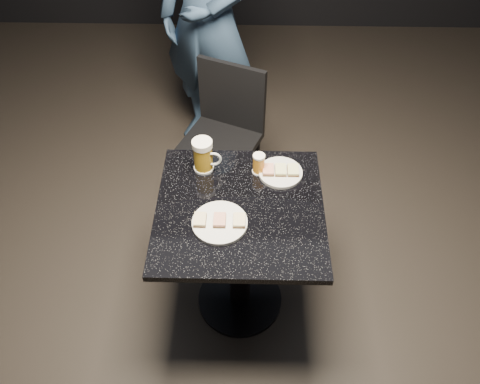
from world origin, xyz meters
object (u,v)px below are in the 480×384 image
Objects in this scene: chair at (224,131)px; beer_mug at (204,155)px; plate_large at (220,223)px; table at (240,242)px; beer_tumbler at (259,164)px; patron at (209,19)px; plate_small at (280,173)px.

beer_mug is at bearing -95.35° from chair.
table is (0.08, 0.09, -0.25)m from plate_large.
beer_tumbler is at bearing 69.82° from table.
patron is at bearing 95.26° from plate_large.
beer_mug is 0.24m from beer_tumbler.
plate_large is 0.30× the size of table.
patron is (-0.13, 1.39, 0.16)m from plate_large.
beer_mug is (0.04, -1.07, -0.09)m from patron.
beer_tumbler is (0.16, 0.30, 0.04)m from plate_large.
beer_mug is 0.18× the size of chair.
beer_tumbler is 0.11× the size of chair.
plate_small is 0.35m from beer_mug.
plate_large is at bearing -87.89° from chair.
chair reaches higher than plate_large.
beer_mug is (-0.34, 0.03, 0.07)m from plate_small.
beer_tumbler is (0.24, -0.01, -0.03)m from beer_mug.
table is 4.75× the size of beer_mug.
chair is at bearing 92.11° from plate_large.
beer_tumbler is at bearing -3.39° from beer_mug.
beer_tumbler is at bearing 62.65° from plate_large.
table is at bearing -131.12° from plate_small.
plate_small is at bearing -4.30° from beer_mug.
patron reaches higher than beer_mug.
plate_large is 1.15× the size of plate_small.
table is (-0.18, -0.20, -0.25)m from plate_small.
plate_large is 0.34m from beer_mug.
patron reaches higher than chair.
plate_large is 1.42× the size of beer_mug.
plate_small reaches higher than table.
patron is 1.13m from beer_tumbler.
plate_small is 0.36m from table.
patron reaches higher than plate_small.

